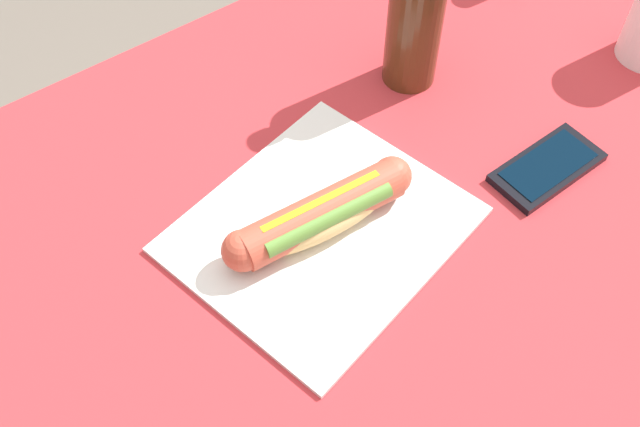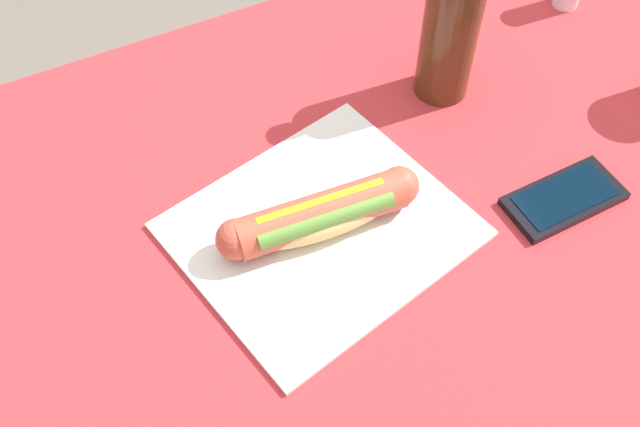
% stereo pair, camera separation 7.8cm
% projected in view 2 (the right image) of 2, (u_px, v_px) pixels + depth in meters
% --- Properties ---
extents(dining_table, '(1.15, 0.78, 0.75)m').
position_uv_depth(dining_table, '(368.00, 276.00, 0.94)').
color(dining_table, brown).
rests_on(dining_table, ground).
extents(paper_wrapper, '(0.34, 0.31, 0.01)m').
position_uv_depth(paper_wrapper, '(320.00, 228.00, 0.80)').
color(paper_wrapper, silver).
rests_on(paper_wrapper, dining_table).
extents(hot_dog, '(0.23, 0.07, 0.05)m').
position_uv_depth(hot_dog, '(320.00, 213.00, 0.78)').
color(hot_dog, '#E5BC75').
rests_on(hot_dog, paper_wrapper).
extents(cell_phone, '(0.14, 0.07, 0.01)m').
position_uv_depth(cell_phone, '(564.00, 198.00, 0.82)').
color(cell_phone, black).
rests_on(cell_phone, dining_table).
extents(soda_bottle, '(0.07, 0.07, 0.23)m').
position_uv_depth(soda_bottle, '(451.00, 25.00, 0.85)').
color(soda_bottle, '#4C2814').
rests_on(soda_bottle, dining_table).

